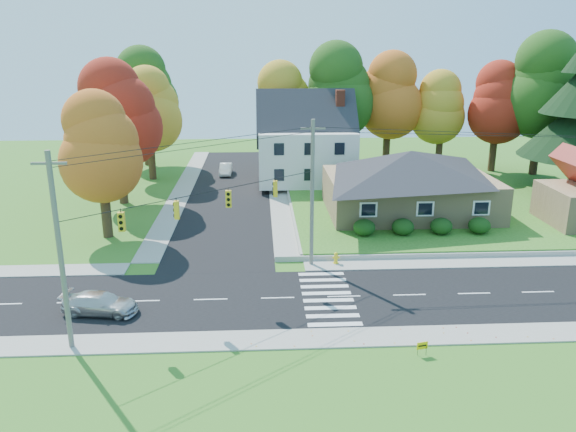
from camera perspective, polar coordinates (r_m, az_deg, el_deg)
The scene contains 24 objects.
ground at distance 34.32m, azimuth 5.70°, elevation -8.15°, with size 120.00×120.00×0.00m, color #3D7923.
road_main at distance 34.31m, azimuth 5.70°, elevation -8.14°, with size 90.00×8.00×0.02m, color black.
road_cross at distance 58.59m, azimuth -5.87°, elevation 2.55°, with size 8.00×44.00×0.02m, color black.
sidewalk_north at distance 38.84m, azimuth 4.61°, elevation -4.98°, with size 90.00×2.00×0.08m, color #9C9A90.
sidewalk_south at distance 29.91m, azimuth 7.15°, elevation -12.13°, with size 90.00×2.00×0.08m, color #9C9A90.
lawn at distance 56.56m, azimuth 15.65°, elevation 1.72°, with size 30.00×30.00×0.50m, color #3D7923.
ranch_house at distance 49.75m, azimuth 12.23°, elevation 3.51°, with size 14.60×10.60×5.40m.
colonial_house at distance 59.73m, azimuth 1.88°, elevation 7.39°, with size 10.40×8.40×9.60m.
hedge_row at distance 44.43m, azimuth 13.47°, elevation -1.04°, with size 10.70×1.70×1.27m.
traffic_infrastructure at distance 33.73m, azimuth 5.36°, elevation 0.76°, with size 38.10×10.66×10.00m.
tree_lot_0 at distance 65.05m, azimuth -0.37°, elevation 11.50°, with size 6.72×6.72×12.51m.
tree_lot_1 at distance 64.50m, azimuth 5.13°, elevation 12.55°, with size 7.84×7.84×14.60m.
tree_lot_2 at distance 66.63m, azimuth 10.22°, elevation 11.93°, with size 7.28×7.28×13.56m.
tree_lot_3 at distance 67.41m, azimuth 15.41°, elevation 10.54°, with size 6.16×6.16×11.47m.
tree_lot_4 at distance 68.53m, azimuth 20.57°, elevation 10.72°, with size 6.72×6.72×12.51m.
tree_lot_5 at distance 68.28m, azimuth 24.55°, elevation 11.92°, with size 8.40×8.40×15.64m.
tree_west_0 at distance 44.95m, azimuth -18.59°, elevation 6.66°, with size 6.16×6.16×11.47m.
tree_west_1 at distance 54.60m, azimuth -17.04°, elevation 9.88°, with size 7.28×7.28×13.56m.
tree_west_2 at distance 64.18m, azimuth -14.02°, elevation 10.48°, with size 6.72×6.72×12.51m.
tree_west_3 at distance 72.26m, azimuth -14.52°, elevation 12.17°, with size 7.84×7.84×14.60m.
silver_sedan at distance 33.56m, azimuth -18.53°, elevation -8.42°, with size 1.72×4.22×1.23m, color silver.
white_car at distance 66.06m, azimuth -6.35°, elevation 4.76°, with size 1.34×3.85×1.27m, color silver.
fire_hydrant at distance 38.94m, azimuth 4.89°, elevation -4.32°, with size 0.49×0.39×0.88m.
yard_sign at distance 28.76m, azimuth 13.49°, elevation -12.71°, with size 0.57×0.15×0.72m.
Camera 1 is at (-5.00, -30.68, 14.53)m, focal length 35.00 mm.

